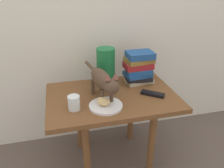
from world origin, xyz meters
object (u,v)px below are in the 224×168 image
(plate, at_px, (106,106))
(green_vase, at_px, (106,67))
(bread_roll, at_px, (104,101))
(cat, at_px, (103,81))
(book_stack, at_px, (139,67))
(candle_jar, at_px, (74,103))
(tv_remote, at_px, (153,94))
(side_table, at_px, (112,105))

(plate, bearing_deg, green_vase, 77.45)
(bread_roll, height_order, cat, cat)
(book_stack, height_order, candle_jar, book_stack)
(book_stack, height_order, green_vase, green_vase)
(candle_jar, height_order, tv_remote, candle_jar)
(plate, distance_m, bread_roll, 0.03)
(candle_jar, relative_size, tv_remote, 0.57)
(candle_jar, bearing_deg, bread_roll, -6.89)
(green_vase, bearing_deg, tv_remote, -43.49)
(plate, xyz_separation_m, bread_roll, (-0.01, -0.00, 0.03))
(cat, bearing_deg, book_stack, 33.04)
(side_table, bearing_deg, candle_jar, -156.35)
(candle_jar, xyz_separation_m, tv_remote, (0.51, 0.05, -0.03))
(side_table, distance_m, cat, 0.23)
(green_vase, bearing_deg, side_table, -89.45)
(plate, height_order, cat, cat)
(book_stack, bearing_deg, green_vase, 172.32)
(plate, relative_size, cat, 0.42)
(book_stack, height_order, tv_remote, book_stack)
(bread_roll, bearing_deg, green_vase, 75.14)
(side_table, distance_m, book_stack, 0.33)
(bread_roll, relative_size, green_vase, 0.31)
(plate, height_order, book_stack, book_stack)
(bread_roll, relative_size, tv_remote, 0.53)
(plate, bearing_deg, tv_remote, 11.24)
(bread_roll, height_order, book_stack, book_stack)
(bread_roll, relative_size, candle_jar, 0.94)
(cat, xyz_separation_m, green_vase, (0.07, 0.22, -0.00))
(side_table, distance_m, tv_remote, 0.28)
(book_stack, bearing_deg, tv_remote, -83.78)
(candle_jar, distance_m, tv_remote, 0.51)
(bread_roll, xyz_separation_m, cat, (0.02, 0.08, 0.09))
(side_table, bearing_deg, green_vase, 90.55)
(book_stack, bearing_deg, bread_roll, -138.64)
(plate, xyz_separation_m, green_vase, (0.07, 0.31, 0.12))
(plate, bearing_deg, book_stack, 42.47)
(bread_roll, bearing_deg, side_table, 57.43)
(cat, bearing_deg, tv_remote, -3.08)
(green_vase, height_order, candle_jar, green_vase)
(side_table, height_order, tv_remote, tv_remote)
(green_vase, xyz_separation_m, candle_jar, (-0.25, -0.29, -0.09))
(book_stack, bearing_deg, plate, -137.53)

